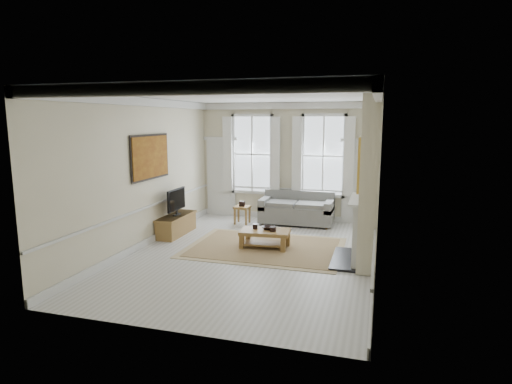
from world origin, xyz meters
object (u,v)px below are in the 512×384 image
(sofa, at_px, (297,210))
(coffee_table, at_px, (265,234))
(side_table, at_px, (242,210))
(tv_stand, at_px, (176,225))

(sofa, height_order, coffee_table, sofa)
(side_table, xyz_separation_m, coffee_table, (1.23, -2.09, -0.06))
(sofa, relative_size, tv_stand, 1.43)
(coffee_table, bearing_deg, sofa, 79.24)
(side_table, bearing_deg, coffee_table, -59.56)
(sofa, height_order, tv_stand, sofa)
(side_table, height_order, coffee_table, side_table)
(coffee_table, bearing_deg, side_table, 115.50)
(side_table, bearing_deg, tv_stand, -128.57)
(sofa, relative_size, coffee_table, 1.72)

